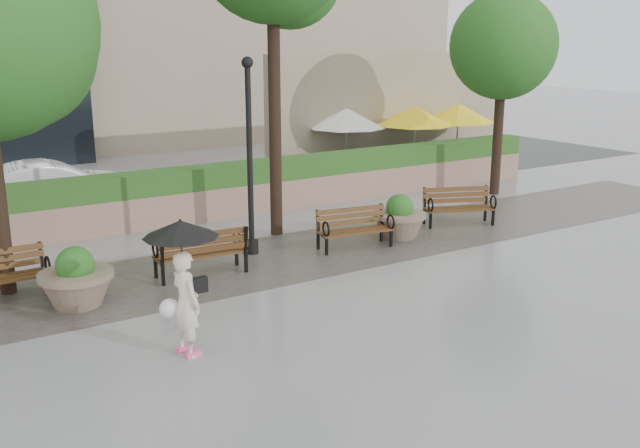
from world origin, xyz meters
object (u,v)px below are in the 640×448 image
bench_3 (355,237)px  planter_left (77,283)px  bench_2 (201,262)px  car_right (52,187)px  planter_right (399,221)px  pedestrian (184,274)px  bench_4 (458,214)px  bench_1 (0,286)px  lamppost (250,170)px

bench_3 → planter_left: planter_left is taller
bench_2 → car_right: (-1.20, 6.95, 0.40)m
planter_left → car_right: car_right is taller
planter_right → car_right: (-6.14, 6.87, 0.28)m
planter_left → car_right: 7.41m
car_right → planter_left: bearing=174.1°
planter_right → pedestrian: pedestrian is taller
planter_right → pedestrian: 7.34m
bench_2 → bench_4: size_ratio=0.99×
bench_1 → bench_4: bearing=-4.1°
bench_4 → planter_left: (-9.36, -0.57, 0.14)m
planter_left → planter_right: planter_left is taller
bench_1 → bench_3: 7.13m
bench_2 → bench_4: 6.92m
bench_2 → planter_right: size_ratio=1.47×
planter_left → lamppost: lamppost is taller
planter_right → car_right: car_right is taller
planter_right → pedestrian: bearing=-153.6°
bench_1 → bench_3: bearing=-7.6°
bench_2 → planter_right: (4.94, 0.08, 0.12)m
bench_1 → car_right: car_right is taller
bench_2 → bench_3: 3.58m
bench_2 → lamppost: size_ratio=0.44×
bench_3 → bench_4: (3.34, 0.29, 0.01)m
bench_3 → pedestrian: pedestrian is taller
bench_1 → bench_2: bench_2 is taller
lamppost → bench_1: bearing=-178.3°
bench_4 → lamppost: size_ratio=0.44×
bench_3 → pedestrian: 6.10m
car_right → planter_right: bearing=-134.5°
planter_right → bench_3: bearing=-173.4°
planter_left → planter_right: size_ratio=1.03×
planter_left → bench_4: bearing=3.5°
bench_1 → bench_4: 10.44m
pedestrian → bench_4: bearing=-77.2°
bench_4 → lamppost: bearing=-163.9°
bench_3 → bench_4: size_ratio=0.95×
lamppost → bench_2: bearing=-152.4°
bench_4 → car_right: (-8.11, 6.73, 0.41)m
bench_2 → bench_3: size_ratio=1.05×
bench_1 → bench_3: bench_1 is taller
car_right → pedestrian: 10.13m
bench_1 → bench_2: (3.51, -0.63, 0.02)m
bench_3 → planter_right: planter_right is taller
bench_1 → car_right: 6.74m
bench_3 → planter_right: (1.37, 0.16, 0.14)m
bench_4 → bench_2: bearing=-156.2°
bench_1 → planter_right: planter_right is taller
bench_4 → car_right: bearing=162.4°
lamppost → car_right: (-2.69, 6.17, -1.14)m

